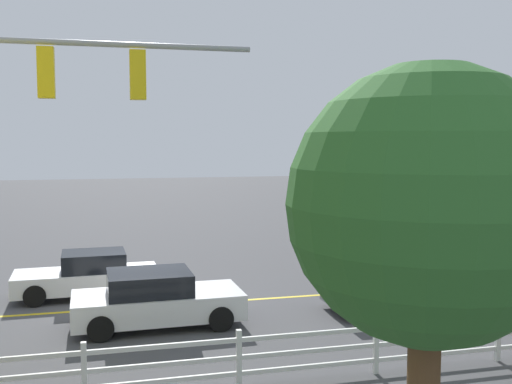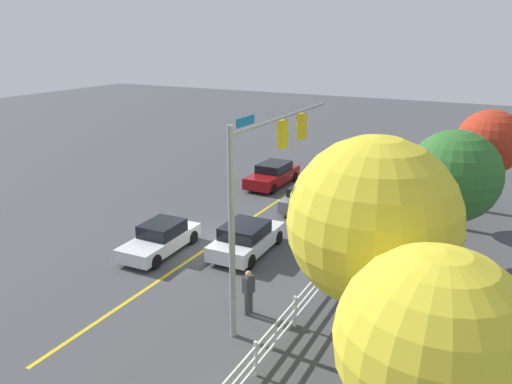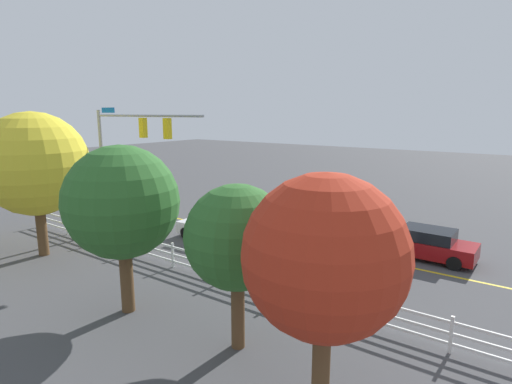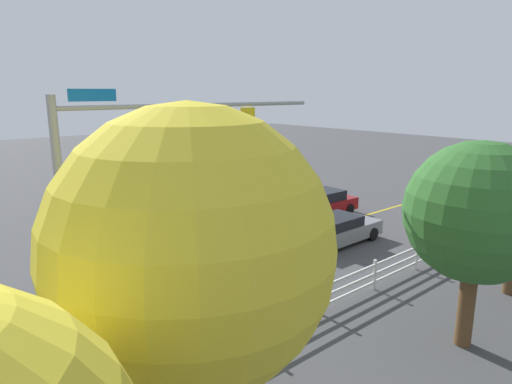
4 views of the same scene
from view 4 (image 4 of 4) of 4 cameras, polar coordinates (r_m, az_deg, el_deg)
ground_plane at (r=18.58m, az=-9.71°, el=-9.82°), size 120.00×120.00×0.00m
lane_center_stripe at (r=20.73m, az=-0.12°, el=-7.18°), size 28.00×0.16×0.01m
signal_assembly at (r=11.70m, az=-13.17°, el=2.43°), size 7.92×0.38×7.15m
car_0 at (r=21.47m, az=10.42°, el=-4.80°), size 4.72×1.96×1.36m
car_1 at (r=17.03m, az=-5.62°, el=-9.32°), size 4.36×2.11×1.43m
car_2 at (r=26.02m, az=8.29°, el=-1.51°), size 4.79×2.02×1.47m
car_3 at (r=19.12m, az=-16.08°, el=-7.39°), size 4.37×1.95×1.38m
pedestrian at (r=12.88m, az=-16.20°, el=-16.32°), size 0.46×0.38×1.69m
white_rail_fence at (r=15.87m, az=11.93°, el=-11.61°), size 26.10×0.10×1.15m
tree_1 at (r=13.28m, az=26.52°, el=-2.41°), size 3.86×3.86×5.86m
tree_2 at (r=7.64m, az=-8.30°, el=-7.22°), size 4.90×4.90×6.96m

